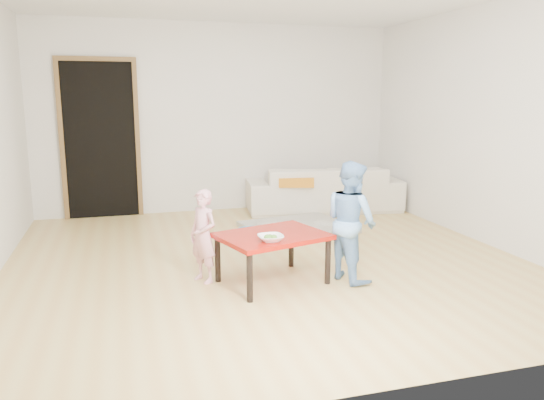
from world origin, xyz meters
name	(u,v)px	position (x,y,z in m)	size (l,w,h in m)	color
floor	(267,260)	(0.00, 0.00, 0.00)	(5.00, 5.00, 0.01)	tan
back_wall	(219,118)	(0.00, 2.50, 1.30)	(5.00, 0.02, 2.60)	beige
right_wall	(488,125)	(2.50, 0.00, 1.30)	(0.02, 5.00, 2.60)	beige
doorway	(100,141)	(-1.60, 2.48, 1.02)	(1.02, 0.08, 2.11)	brown
sofa	(323,188)	(1.41, 2.05, 0.32)	(2.16, 0.85, 0.63)	beige
cushion	(296,181)	(0.92, 1.84, 0.48)	(0.47, 0.42, 0.12)	orange
red_table	(272,258)	(-0.12, -0.65, 0.22)	(0.88, 0.66, 0.44)	#961008
bowl	(271,238)	(-0.20, -0.87, 0.47)	(0.21, 0.21, 0.05)	white
broccoli	(271,238)	(-0.20, -0.87, 0.47)	(0.12, 0.12, 0.06)	#2D5919
child_pink	(203,236)	(-0.70, -0.44, 0.41)	(0.30, 0.20, 0.83)	#EE6C86
child_blue	(351,221)	(0.57, -0.74, 0.53)	(0.52, 0.40, 1.07)	#578ACB
basin	(254,236)	(0.03, 0.67, 0.07)	(0.43, 0.43, 0.14)	teal
blanket	(297,227)	(0.69, 1.07, 0.03)	(1.21, 1.01, 0.06)	#B4B19F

